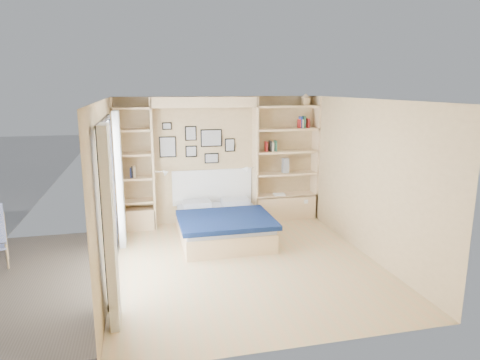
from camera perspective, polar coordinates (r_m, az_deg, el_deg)
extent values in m
plane|color=tan|center=(6.76, 0.79, -11.04)|extent=(4.50, 4.50, 0.00)
plane|color=tan|center=(8.53, -2.83, 2.66)|extent=(4.00, 0.00, 4.00)
plane|color=tan|center=(4.30, 8.14, -7.24)|extent=(4.00, 0.00, 4.00)
plane|color=tan|center=(6.21, -17.40, -1.58)|extent=(0.00, 4.50, 4.50)
plane|color=tan|center=(7.11, 16.66, 0.19)|extent=(0.00, 4.50, 4.50)
plane|color=white|center=(6.21, 0.86, 10.65)|extent=(4.50, 4.50, 0.00)
cube|color=#E8C18B|center=(8.22, -11.56, 2.06)|extent=(0.04, 0.35, 2.50)
cube|color=#E8C18B|center=(8.51, 2.03, 2.65)|extent=(0.04, 0.35, 2.50)
cube|color=#E8C18B|center=(8.19, -4.79, 10.33)|extent=(2.00, 0.35, 0.20)
cube|color=#E8C18B|center=(8.93, 9.99, 2.93)|extent=(0.04, 0.35, 2.50)
cube|color=#E8C18B|center=(8.23, -16.29, 1.83)|extent=(0.04, 0.35, 2.50)
cube|color=#E8C18B|center=(8.92, 6.02, -3.55)|extent=(1.30, 0.35, 0.50)
cube|color=#E8C18B|center=(8.47, -13.63, -5.06)|extent=(0.70, 0.35, 0.40)
cube|color=black|center=(6.05, -17.71, 7.47)|extent=(0.04, 2.08, 0.06)
cube|color=black|center=(6.60, -16.44, -11.91)|extent=(0.04, 2.08, 0.06)
cube|color=black|center=(5.27, -17.71, -5.77)|extent=(0.04, 0.06, 2.20)
cube|color=black|center=(7.23, -16.54, -0.82)|extent=(0.04, 0.06, 2.20)
cube|color=silver|center=(6.24, -17.14, -2.73)|extent=(0.01, 2.00, 2.20)
cube|color=white|center=(4.98, -16.95, -6.16)|extent=(0.10, 0.45, 2.30)
cube|color=white|center=(7.49, -15.77, 0.06)|extent=(0.10, 0.45, 2.30)
cube|color=#E8C18B|center=(8.86, 6.05, -1.99)|extent=(1.30, 0.35, 0.04)
cube|color=#E8C18B|center=(8.76, 6.12, 0.86)|extent=(1.30, 0.35, 0.04)
cube|color=#E8C18B|center=(8.68, 6.19, 3.78)|extent=(1.30, 0.35, 0.04)
cube|color=#E8C18B|center=(8.62, 6.26, 6.73)|extent=(1.30, 0.35, 0.04)
cube|color=#E8C18B|center=(8.59, 6.33, 9.72)|extent=(1.30, 0.35, 0.04)
cube|color=#E8C18B|center=(8.37, -13.75, -2.77)|extent=(0.70, 0.35, 0.04)
cube|color=#E8C18B|center=(8.27, -13.91, 0.24)|extent=(0.70, 0.35, 0.04)
cube|color=#E8C18B|center=(8.19, -14.07, 3.32)|extent=(0.70, 0.35, 0.04)
cube|color=#E8C18B|center=(8.13, -14.24, 6.45)|extent=(0.70, 0.35, 0.04)
cube|color=#E8C18B|center=(8.10, -14.39, 9.26)|extent=(0.70, 0.35, 0.04)
cube|color=#E8C18B|center=(7.75, -2.35, -6.64)|extent=(1.50, 1.88, 0.33)
cube|color=#B3B8C4|center=(7.68, -2.37, -5.12)|extent=(1.46, 1.84, 0.10)
cube|color=#0B1940|center=(7.36, -1.90, -5.33)|extent=(1.60, 1.31, 0.08)
cube|color=#B3B8C4|center=(8.20, -5.80, -3.24)|extent=(0.52, 0.38, 0.12)
cube|color=#B3B8C4|center=(8.32, -0.66, -2.94)|extent=(0.52, 0.38, 0.12)
cube|color=white|center=(8.58, -3.70, -0.90)|extent=(1.60, 0.04, 0.70)
cube|color=black|center=(8.34, -9.62, 4.37)|extent=(0.32, 0.02, 0.40)
cube|color=gray|center=(8.33, -9.61, 4.36)|extent=(0.28, 0.01, 0.36)
cube|color=black|center=(8.35, -6.58, 6.20)|extent=(0.22, 0.02, 0.28)
cube|color=gray|center=(8.34, -6.57, 6.19)|extent=(0.18, 0.01, 0.24)
cube|color=black|center=(8.39, -6.52, 3.82)|extent=(0.22, 0.02, 0.22)
cube|color=gray|center=(8.38, -6.51, 3.81)|extent=(0.18, 0.01, 0.18)
cube|color=black|center=(8.41, -3.84, 5.61)|extent=(0.42, 0.02, 0.34)
cube|color=gray|center=(8.40, -3.83, 5.60)|extent=(0.38, 0.01, 0.30)
cube|color=black|center=(8.47, -3.81, 2.92)|extent=(0.28, 0.02, 0.20)
cube|color=gray|center=(8.46, -3.79, 2.91)|extent=(0.24, 0.01, 0.16)
cube|color=black|center=(8.50, -1.36, 4.69)|extent=(0.20, 0.02, 0.26)
cube|color=gray|center=(8.49, -1.34, 4.68)|extent=(0.16, 0.01, 0.22)
cube|color=black|center=(8.29, -9.72, 7.10)|extent=(0.18, 0.02, 0.14)
cube|color=gray|center=(8.28, -9.71, 7.10)|extent=(0.14, 0.01, 0.10)
cylinder|color=silver|center=(8.18, -10.52, 1.12)|extent=(0.20, 0.02, 0.02)
cone|color=white|center=(8.19, -9.82, 1.02)|extent=(0.13, 0.12, 0.15)
cylinder|color=silver|center=(8.43, 1.23, 1.66)|extent=(0.20, 0.02, 0.02)
cone|color=white|center=(8.41, 0.57, 1.50)|extent=(0.13, 0.12, 0.15)
cube|color=#A51E1E|center=(8.53, 3.50, 4.48)|extent=(0.02, 0.15, 0.20)
cube|color=black|center=(8.55, 4.05, 4.53)|extent=(0.03, 0.15, 0.21)
cube|color=#BFB28C|center=(8.56, 4.30, 4.44)|extent=(0.04, 0.15, 0.18)
cube|color=#26593F|center=(8.58, 4.73, 4.57)|extent=(0.03, 0.15, 0.21)
cube|color=#A51E1E|center=(8.70, 7.90, 7.45)|extent=(0.02, 0.15, 0.17)
cube|color=navy|center=(8.70, 8.05, 7.64)|extent=(0.03, 0.15, 0.23)
cube|color=#C6C18F|center=(8.72, 8.21, 7.44)|extent=(0.04, 0.15, 0.17)
cube|color=#26593F|center=(8.73, 8.51, 7.66)|extent=(0.03, 0.15, 0.24)
cube|color=#A51E1E|center=(8.76, 8.99, 7.49)|extent=(0.03, 0.15, 0.19)
cube|color=navy|center=(8.24, -14.37, 0.94)|extent=(0.02, 0.15, 0.17)
cube|color=black|center=(8.24, -14.21, 1.03)|extent=(0.03, 0.15, 0.20)
cube|color=#BFB28C|center=(8.24, -13.87, 1.06)|extent=(0.03, 0.15, 0.20)
cube|color=#E8C18B|center=(8.72, 8.74, 10.32)|extent=(0.13, 0.13, 0.15)
cone|color=#E8C18B|center=(8.71, 8.76, 11.07)|extent=(0.20, 0.20, 0.08)
cube|color=slate|center=(8.71, 6.06, 1.95)|extent=(0.12, 0.12, 0.30)
cube|color=white|center=(8.75, 5.25, -1.91)|extent=(0.22, 0.16, 0.03)
cylinder|color=tan|center=(7.26, -28.62, -9.01)|extent=(0.07, 0.15, 0.45)
cylinder|color=tan|center=(7.81, -28.76, -6.66)|extent=(0.13, 0.36, 0.74)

